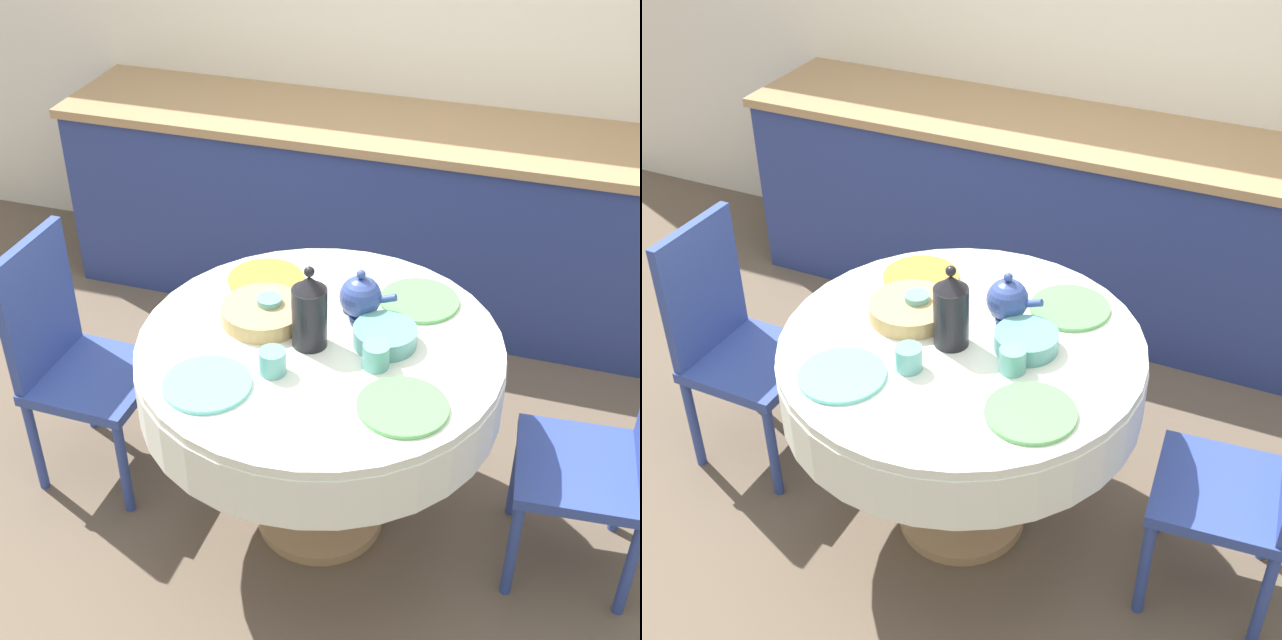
# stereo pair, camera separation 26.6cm
# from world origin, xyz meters

# --- Properties ---
(ground_plane) EXTENTS (12.00, 12.00, 0.00)m
(ground_plane) POSITION_xyz_m (0.00, 0.00, 0.00)
(ground_plane) COLOR brown
(wall_back) EXTENTS (7.00, 0.05, 2.60)m
(wall_back) POSITION_xyz_m (0.00, 1.80, 1.30)
(wall_back) COLOR silver
(wall_back) RESTS_ON ground_plane
(kitchen_counter) EXTENTS (3.24, 0.64, 0.89)m
(kitchen_counter) POSITION_xyz_m (0.00, 1.46, 0.45)
(kitchen_counter) COLOR navy
(kitchen_counter) RESTS_ON ground_plane
(dining_table) EXTENTS (1.14, 1.14, 0.77)m
(dining_table) POSITION_xyz_m (0.00, 0.00, 0.64)
(dining_table) COLOR tan
(dining_table) RESTS_ON ground_plane
(chair_left) EXTENTS (0.43, 0.43, 0.93)m
(chair_left) POSITION_xyz_m (0.91, 0.08, 0.51)
(chair_left) COLOR #2D428E
(chair_left) RESTS_ON ground_plane
(chair_right) EXTENTS (0.41, 0.41, 0.93)m
(chair_right) POSITION_xyz_m (-0.91, 0.02, 0.51)
(chair_right) COLOR #2D428E
(chair_right) RESTS_ON ground_plane
(plate_near_left) EXTENTS (0.26, 0.26, 0.01)m
(plate_near_left) POSITION_xyz_m (-0.24, -0.30, 0.78)
(plate_near_left) COLOR #60BCB7
(plate_near_left) RESTS_ON dining_table
(cup_near_left) EXTENTS (0.08, 0.08, 0.08)m
(cup_near_left) POSITION_xyz_m (-0.09, -0.19, 0.81)
(cup_near_left) COLOR #5BA39E
(cup_near_left) RESTS_ON dining_table
(plate_near_right) EXTENTS (0.26, 0.26, 0.01)m
(plate_near_right) POSITION_xyz_m (0.31, -0.23, 0.78)
(plate_near_right) COLOR #5BA85B
(plate_near_right) RESTS_ON dining_table
(cup_near_right) EXTENTS (0.08, 0.08, 0.08)m
(cup_near_right) POSITION_xyz_m (0.19, -0.07, 0.81)
(cup_near_right) COLOR #5BA39E
(cup_near_right) RESTS_ON dining_table
(plate_far_left) EXTENTS (0.26, 0.26, 0.01)m
(plate_far_left) POSITION_xyz_m (-0.28, 0.27, 0.78)
(plate_far_left) COLOR orange
(plate_far_left) RESTS_ON dining_table
(cup_far_left) EXTENTS (0.08, 0.08, 0.08)m
(cup_far_left) POSITION_xyz_m (-0.19, 0.07, 0.81)
(cup_far_left) COLOR #5BA39E
(cup_far_left) RESTS_ON dining_table
(plate_far_right) EXTENTS (0.26, 0.26, 0.01)m
(plate_far_right) POSITION_xyz_m (0.24, 0.30, 0.78)
(plate_far_right) COLOR #5BA85B
(plate_far_right) RESTS_ON dining_table
(cup_far_right) EXTENTS (0.08, 0.08, 0.08)m
(cup_far_right) POSITION_xyz_m (0.05, 0.20, 0.81)
(cup_far_right) COLOR #28282D
(cup_far_right) RESTS_ON dining_table
(coffee_carafe) EXTENTS (0.11, 0.11, 0.27)m
(coffee_carafe) POSITION_xyz_m (-0.03, -0.02, 0.89)
(coffee_carafe) COLOR black
(coffee_carafe) RESTS_ON dining_table
(teapot) EXTENTS (0.18, 0.13, 0.18)m
(teapot) POSITION_xyz_m (0.08, 0.16, 0.85)
(teapot) COLOR #33478E
(teapot) RESTS_ON dining_table
(bread_basket) EXTENTS (0.27, 0.27, 0.05)m
(bread_basket) POSITION_xyz_m (-0.20, 0.06, 0.80)
(bread_basket) COLOR tan
(bread_basket) RESTS_ON dining_table
(fruit_bowl) EXTENTS (0.20, 0.20, 0.06)m
(fruit_bowl) POSITION_xyz_m (0.19, 0.05, 0.80)
(fruit_bowl) COLOR #569993
(fruit_bowl) RESTS_ON dining_table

